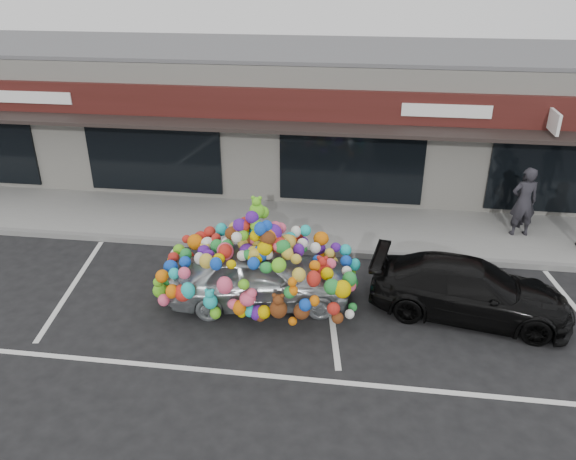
# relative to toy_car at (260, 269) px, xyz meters

# --- Properties ---
(ground) EXTENTS (90.00, 90.00, 0.00)m
(ground) POSITION_rel_toy_car_xyz_m (-1.26, -0.12, -0.83)
(ground) COLOR black
(ground) RESTS_ON ground
(shop_building) EXTENTS (24.00, 7.20, 4.31)m
(shop_building) POSITION_rel_toy_car_xyz_m (-1.26, 8.32, 1.33)
(shop_building) COLOR beige
(shop_building) RESTS_ON ground
(sidewalk) EXTENTS (26.00, 3.00, 0.15)m
(sidewalk) POSITION_rel_toy_car_xyz_m (-1.26, 3.88, -0.75)
(sidewalk) COLOR gray
(sidewalk) RESTS_ON ground
(kerb) EXTENTS (26.00, 0.18, 0.16)m
(kerb) POSITION_rel_toy_car_xyz_m (-1.26, 2.38, -0.75)
(kerb) COLOR slate
(kerb) RESTS_ON ground
(parking_stripe_left) EXTENTS (0.73, 4.37, 0.01)m
(parking_stripe_left) POSITION_rel_toy_car_xyz_m (-4.46, 0.08, -0.83)
(parking_stripe_left) COLOR silver
(parking_stripe_left) RESTS_ON ground
(parking_stripe_mid) EXTENTS (0.73, 4.37, 0.01)m
(parking_stripe_mid) POSITION_rel_toy_car_xyz_m (1.54, 0.08, -0.83)
(parking_stripe_mid) COLOR silver
(parking_stripe_mid) RESTS_ON ground
(lane_line) EXTENTS (14.00, 0.12, 0.01)m
(lane_line) POSITION_rel_toy_car_xyz_m (0.74, -2.42, -0.83)
(lane_line) COLOR silver
(lane_line) RESTS_ON ground
(toy_car) EXTENTS (2.87, 4.44, 2.44)m
(toy_car) POSITION_rel_toy_car_xyz_m (0.00, 0.00, 0.00)
(toy_car) COLOR #B8BFC4
(toy_car) RESTS_ON ground
(black_sedan) EXTENTS (2.35, 4.36, 1.20)m
(black_sedan) POSITION_rel_toy_car_xyz_m (4.46, 0.13, -0.23)
(black_sedan) COLOR black
(black_sedan) RESTS_ON ground
(pedestrian_a) EXTENTS (0.76, 0.56, 1.90)m
(pedestrian_a) POSITION_rel_toy_car_xyz_m (6.34, 3.98, 0.27)
(pedestrian_a) COLOR black
(pedestrian_a) RESTS_ON sidewalk
(pedestrian_c) EXTENTS (0.95, 0.78, 1.52)m
(pedestrian_c) POSITION_rel_toy_car_xyz_m (6.49, 4.56, 0.08)
(pedestrian_c) COLOR black
(pedestrian_c) RESTS_ON sidewalk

